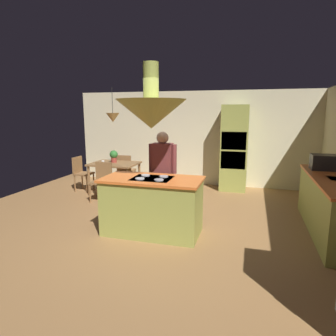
{
  "coord_description": "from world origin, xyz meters",
  "views": [
    {
      "loc": [
        1.54,
        -4.64,
        1.99
      ],
      "look_at": [
        0.1,
        0.4,
        1.0
      ],
      "focal_mm": 31.69,
      "sensor_mm": 36.0,
      "label": 1
    }
  ],
  "objects_px": {
    "chair_at_corner": "(81,171)",
    "person_at_island": "(163,170)",
    "potted_plant_on_table": "(114,156)",
    "dining_table": "(115,167)",
    "oven_tower": "(234,148)",
    "chair_facing_island": "(102,179)",
    "kitchen_island": "(152,206)",
    "chair_by_back_wall": "(126,168)",
    "cup_on_table": "(103,162)",
    "microwave_on_counter": "(324,162)"
  },
  "relations": [
    {
      "from": "chair_at_corner",
      "to": "microwave_on_counter",
      "type": "height_order",
      "value": "microwave_on_counter"
    },
    {
      "from": "person_at_island",
      "to": "chair_facing_island",
      "type": "height_order",
      "value": "person_at_island"
    },
    {
      "from": "oven_tower",
      "to": "chair_by_back_wall",
      "type": "distance_m",
      "value": 2.9
    },
    {
      "from": "person_at_island",
      "to": "chair_at_corner",
      "type": "bearing_deg",
      "value": 151.65
    },
    {
      "from": "oven_tower",
      "to": "microwave_on_counter",
      "type": "height_order",
      "value": "oven_tower"
    },
    {
      "from": "oven_tower",
      "to": "potted_plant_on_table",
      "type": "relative_size",
      "value": 7.23
    },
    {
      "from": "chair_at_corner",
      "to": "potted_plant_on_table",
      "type": "height_order",
      "value": "potted_plant_on_table"
    },
    {
      "from": "cup_on_table",
      "to": "microwave_on_counter",
      "type": "distance_m",
      "value": 4.75
    },
    {
      "from": "chair_by_back_wall",
      "to": "potted_plant_on_table",
      "type": "distance_m",
      "value": 0.72
    },
    {
      "from": "chair_by_back_wall",
      "to": "dining_table",
      "type": "bearing_deg",
      "value": 90.0
    },
    {
      "from": "person_at_island",
      "to": "potted_plant_on_table",
      "type": "distance_m",
      "value": 2.27
    },
    {
      "from": "oven_tower",
      "to": "kitchen_island",
      "type": "bearing_deg",
      "value": -108.74
    },
    {
      "from": "chair_facing_island",
      "to": "potted_plant_on_table",
      "type": "distance_m",
      "value": 0.84
    },
    {
      "from": "chair_facing_island",
      "to": "oven_tower",
      "type": "bearing_deg",
      "value": 32.69
    },
    {
      "from": "dining_table",
      "to": "microwave_on_counter",
      "type": "bearing_deg",
      "value": -6.77
    },
    {
      "from": "cup_on_table",
      "to": "kitchen_island",
      "type": "bearing_deg",
      "value": -44.86
    },
    {
      "from": "dining_table",
      "to": "chair_by_back_wall",
      "type": "xyz_separation_m",
      "value": [
        0.0,
        0.65,
        -0.16
      ]
    },
    {
      "from": "dining_table",
      "to": "cup_on_table",
      "type": "relative_size",
      "value": 12.53
    },
    {
      "from": "oven_tower",
      "to": "chair_facing_island",
      "type": "bearing_deg",
      "value": -147.31
    },
    {
      "from": "oven_tower",
      "to": "chair_by_back_wall",
      "type": "height_order",
      "value": "oven_tower"
    },
    {
      "from": "potted_plant_on_table",
      "to": "microwave_on_counter",
      "type": "xyz_separation_m",
      "value": [
        4.59,
        -0.61,
        0.15
      ]
    },
    {
      "from": "chair_facing_island",
      "to": "cup_on_table",
      "type": "distance_m",
      "value": 0.57
    },
    {
      "from": "chair_at_corner",
      "to": "person_at_island",
      "type": "bearing_deg",
      "value": -118.35
    },
    {
      "from": "oven_tower",
      "to": "chair_facing_island",
      "type": "relative_size",
      "value": 2.49
    },
    {
      "from": "dining_table",
      "to": "potted_plant_on_table",
      "type": "bearing_deg",
      "value": 122.98
    },
    {
      "from": "chair_at_corner",
      "to": "potted_plant_on_table",
      "type": "distance_m",
      "value": 0.99
    },
    {
      "from": "chair_facing_island",
      "to": "cup_on_table",
      "type": "relative_size",
      "value": 9.67
    },
    {
      "from": "potted_plant_on_table",
      "to": "cup_on_table",
      "type": "relative_size",
      "value": 3.33
    },
    {
      "from": "oven_tower",
      "to": "potted_plant_on_table",
      "type": "height_order",
      "value": "oven_tower"
    },
    {
      "from": "chair_by_back_wall",
      "to": "chair_at_corner",
      "type": "distance_m",
      "value": 1.15
    },
    {
      "from": "kitchen_island",
      "to": "chair_by_back_wall",
      "type": "bearing_deg",
      "value": 121.69
    },
    {
      "from": "oven_tower",
      "to": "dining_table",
      "type": "distance_m",
      "value": 3.05
    },
    {
      "from": "oven_tower",
      "to": "chair_facing_island",
      "type": "distance_m",
      "value": 3.38
    },
    {
      "from": "person_at_island",
      "to": "cup_on_table",
      "type": "relative_size",
      "value": 18.26
    },
    {
      "from": "kitchen_island",
      "to": "chair_at_corner",
      "type": "relative_size",
      "value": 1.87
    },
    {
      "from": "dining_table",
      "to": "chair_at_corner",
      "type": "distance_m",
      "value": 0.96
    },
    {
      "from": "oven_tower",
      "to": "person_at_island",
      "type": "distance_m",
      "value": 2.8
    },
    {
      "from": "oven_tower",
      "to": "microwave_on_counter",
      "type": "xyz_separation_m",
      "value": [
        1.74,
        -1.68,
        -0.01
      ]
    },
    {
      "from": "oven_tower",
      "to": "person_at_island",
      "type": "bearing_deg",
      "value": -113.83
    },
    {
      "from": "chair_at_corner",
      "to": "cup_on_table",
      "type": "bearing_deg",
      "value": -106.09
    },
    {
      "from": "chair_by_back_wall",
      "to": "chair_at_corner",
      "type": "relative_size",
      "value": 1.0
    },
    {
      "from": "person_at_island",
      "to": "cup_on_table",
      "type": "height_order",
      "value": "person_at_island"
    },
    {
      "from": "kitchen_island",
      "to": "person_at_island",
      "type": "bearing_deg",
      "value": 92.33
    },
    {
      "from": "chair_at_corner",
      "to": "potted_plant_on_table",
      "type": "xyz_separation_m",
      "value": [
        0.9,
        0.07,
        0.42
      ]
    },
    {
      "from": "chair_at_corner",
      "to": "cup_on_table",
      "type": "height_order",
      "value": "chair_at_corner"
    },
    {
      "from": "kitchen_island",
      "to": "oven_tower",
      "type": "bearing_deg",
      "value": 71.26
    },
    {
      "from": "person_at_island",
      "to": "chair_at_corner",
      "type": "relative_size",
      "value": 1.89
    },
    {
      "from": "dining_table",
      "to": "chair_facing_island",
      "type": "relative_size",
      "value": 1.3
    },
    {
      "from": "chair_by_back_wall",
      "to": "microwave_on_counter",
      "type": "relative_size",
      "value": 1.89
    },
    {
      "from": "oven_tower",
      "to": "chair_at_corner",
      "type": "height_order",
      "value": "oven_tower"
    }
  ]
}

